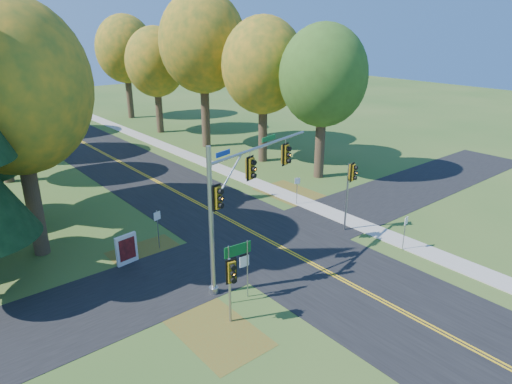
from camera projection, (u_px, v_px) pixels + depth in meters
ground at (292, 253)px, 26.57m from camera, size 160.00×160.00×0.00m
road_main at (292, 253)px, 26.57m from camera, size 8.00×160.00×0.02m
road_cross at (269, 241)px, 28.01m from camera, size 60.00×6.00×0.02m
centerline_left at (291, 253)px, 26.50m from camera, size 0.10×160.00×0.01m
centerline_right at (293, 252)px, 26.62m from camera, size 0.10×160.00×0.01m
sidewalk_east at (359, 225)px, 30.25m from camera, size 1.60×160.00×0.06m
leaf_patch_w_near at (159, 262)px, 25.59m from camera, size 4.00×6.00×0.00m
leaf_patch_e at (302, 198)px, 34.96m from camera, size 3.50×8.00×0.00m
leaf_patch_w_far at (215, 330)px, 19.93m from camera, size 3.00×5.00×0.00m
tree_w_a at (14, 88)px, 23.40m from camera, size 8.00×8.00×14.15m
tree_e_a at (323, 76)px, 36.81m from camera, size 7.20×7.20×12.73m
tree_e_b at (263, 66)px, 41.25m from camera, size 7.60×7.60×13.33m
tree_e_c at (203, 43)px, 45.85m from camera, size 8.80×8.80×15.79m
tree_e_d at (156, 62)px, 52.96m from camera, size 7.00×7.00×12.32m
tree_e_e at (125, 49)px, 61.09m from camera, size 7.80×7.80×13.74m
traffic_mast at (239, 191)px, 22.50m from camera, size 8.09×2.44×7.53m
east_signal_pole at (351, 180)px, 28.24m from camera, size 0.52×0.61×4.57m
ped_signal_pole at (231, 276)px, 19.51m from camera, size 0.51×0.60×3.26m
route_sign_cluster at (238, 260)px, 21.38m from camera, size 1.43×0.21×3.06m
info_kiosk at (127, 249)px, 25.15m from camera, size 1.28×0.33×1.75m
reg_sign_e_north at (297, 186)px, 33.15m from camera, size 0.38×0.20×2.14m
reg_sign_e_south at (405, 227)px, 26.43m from camera, size 0.41×0.11×2.18m
reg_sign_w at (158, 223)px, 26.56m from camera, size 0.46×0.13×2.44m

